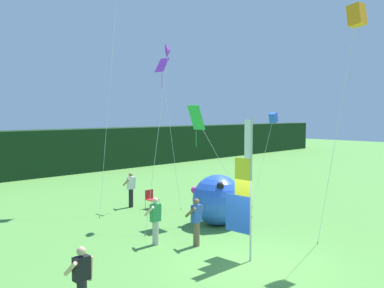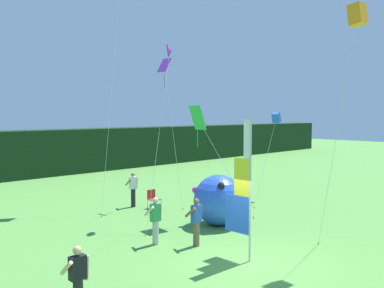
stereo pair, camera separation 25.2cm
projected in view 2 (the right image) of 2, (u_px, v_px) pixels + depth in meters
name	position (u px, v px, depth m)	size (l,w,h in m)	color
ground_plane	(249.00, 264.00, 12.79)	(120.00, 120.00, 0.00)	#518E3D
banner_flag	(243.00, 192.00, 13.09)	(0.06, 1.03, 4.46)	#B7B7BC
person_near_banner	(133.00, 189.00, 20.60)	(0.55, 0.48, 1.70)	black
person_mid_field	(196.00, 221.00, 14.48)	(0.55, 0.48, 1.65)	brown
person_far_left	(78.00, 281.00, 9.23)	(0.55, 0.48, 1.68)	black
person_far_right	(155.00, 219.00, 14.66)	(0.55, 0.48, 1.66)	#B7B2A3
inflatable_balloon	(219.00, 200.00, 17.24)	(2.07, 2.07, 2.07)	blue
folding_chair	(153.00, 198.00, 20.33)	(0.51, 0.51, 0.89)	#BCBCC1
kite_purple_delta_0	(170.00, 52.00, 18.03)	(2.83, 1.80, 7.54)	brown
kite_green_diamond_1	(199.00, 121.00, 17.60)	(2.35, 1.79, 4.91)	brown
kite_purple_diamond_2	(165.00, 73.00, 21.00)	(0.64, 2.06, 7.33)	brown
kite_blue_box_4	(276.00, 118.00, 22.80)	(3.38, 1.12, 4.65)	brown
kite_orange_box_5	(357.00, 16.00, 13.37)	(0.48, 1.46, 8.04)	brown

